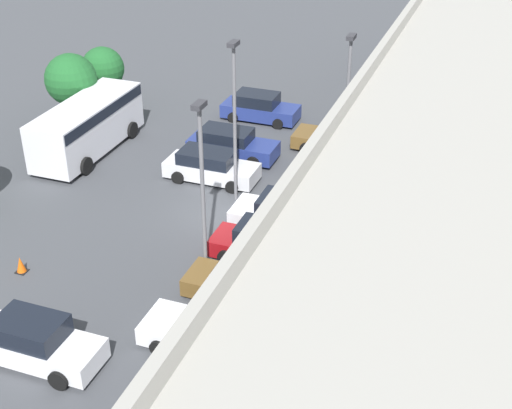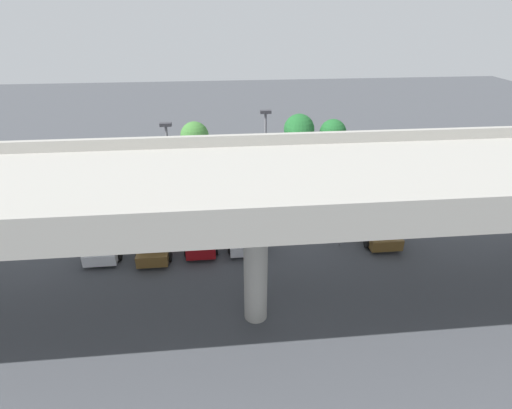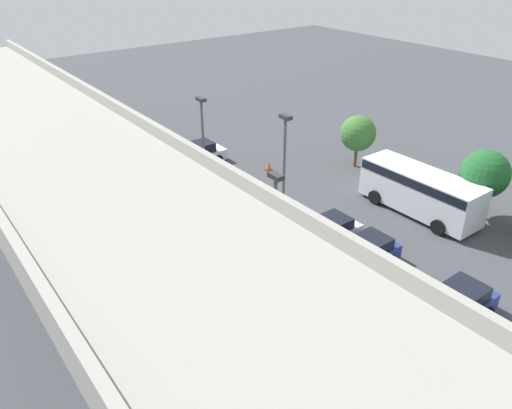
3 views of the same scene
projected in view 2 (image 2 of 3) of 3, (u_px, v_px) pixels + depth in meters
ground_plane at (242, 217)px, 28.63m from camera, size 114.30×114.30×0.00m
highway_overpass at (256, 189)px, 16.52m from camera, size 54.44×7.94×8.03m
parked_car_0 at (382, 189)px, 31.18m from camera, size 2.07×4.53×1.63m
parked_car_1 at (375, 226)px, 26.11m from camera, size 2.22×4.68×1.54m
parked_car_2 at (316, 194)px, 30.38m from camera, size 2.07×4.72×1.58m
parked_car_3 at (280, 195)px, 30.16m from camera, size 2.04×4.68×1.55m
parked_car_4 at (244, 231)px, 25.52m from camera, size 2.26×4.57×1.50m
parked_car_5 at (201, 233)px, 25.18m from camera, size 2.01×4.44×1.65m
parked_car_6 at (156, 239)px, 24.72m from camera, size 2.05×4.82×1.45m
parked_car_7 at (107, 239)px, 24.68m from camera, size 2.14×4.63×1.54m
parked_car_8 at (87, 202)px, 29.11m from camera, size 2.02×4.62×1.70m
shuttle_bus at (276, 151)px, 36.44m from camera, size 7.76×2.79×2.78m
lamp_post_near_aisle at (265, 158)px, 26.63m from camera, size 0.70×0.35×7.70m
lamp_post_mid_lot at (347, 183)px, 23.46m from camera, size 0.70×0.35×7.21m
lamp_post_by_overpass at (170, 170)px, 25.14m from camera, size 0.70×0.35×7.36m
tree_front_left at (333, 133)px, 38.79m from camera, size 2.59×2.59×3.81m
tree_front_right at (299, 129)px, 38.30m from camera, size 2.94×2.94×4.40m
tree_front_far_right at (195, 136)px, 37.32m from camera, size 2.66×2.66×3.99m
traffic_cone at (152, 185)px, 33.01m from camera, size 0.44×0.44×0.70m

